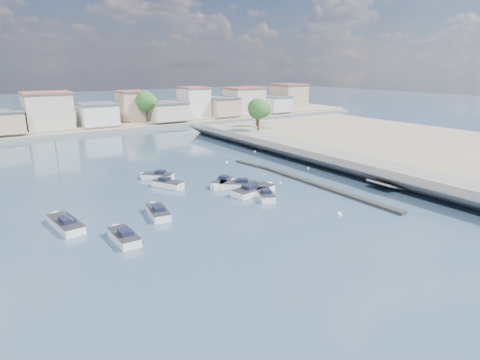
# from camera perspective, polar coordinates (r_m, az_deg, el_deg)

# --- Properties ---
(ground) EXTENTS (400.00, 400.00, 0.00)m
(ground) POSITION_cam_1_polar(r_m,az_deg,el_deg) (75.03, -9.24, 3.76)
(ground) COLOR #304761
(ground) RESTS_ON ground
(seawall_walkway) EXTENTS (5.00, 90.00, 1.80)m
(seawall_walkway) POSITION_cam_1_polar(r_m,az_deg,el_deg) (64.75, 16.52, 2.18)
(seawall_walkway) COLOR slate
(seawall_walkway) RESTS_ON ground
(seawall_embankment) EXTENTS (49.65, 90.00, 2.90)m
(seawall_embankment) POSITION_cam_1_polar(r_m,az_deg,el_deg) (82.30, 26.26, 3.99)
(seawall_embankment) COLOR slate
(seawall_embankment) RESTS_ON ground
(breakwater) EXTENTS (2.00, 31.02, 0.35)m
(breakwater) POSITION_cam_1_polar(r_m,az_deg,el_deg) (56.48, 9.12, -0.09)
(breakwater) COLOR black
(breakwater) RESTS_ON ground
(far_shore_land) EXTENTS (160.00, 40.00, 1.40)m
(far_shore_land) POSITION_cam_1_polar(r_m,az_deg,el_deg) (123.53, -19.60, 8.13)
(far_shore_land) COLOR gray
(far_shore_land) RESTS_ON ground
(far_shore_quay) EXTENTS (160.00, 2.50, 0.80)m
(far_shore_quay) POSITION_cam_1_polar(r_m,az_deg,el_deg) (103.54, -16.57, 6.87)
(far_shore_quay) COLOR slate
(far_shore_quay) RESTS_ON ground
(far_town) EXTENTS (113.01, 12.80, 8.35)m
(far_town) POSITION_cam_1_polar(r_m,az_deg,el_deg) (112.08, -12.42, 10.14)
(far_town) COLOR beige
(far_town) RESTS_ON far_shore_land
(shore_trees) EXTENTS (74.56, 38.32, 7.92)m
(shore_trees) POSITION_cam_1_polar(r_m,az_deg,el_deg) (102.95, -11.84, 10.41)
(shore_trees) COLOR #38281E
(shore_trees) RESTS_ON ground
(motorboat_a) EXTENTS (1.85, 4.96, 1.48)m
(motorboat_a) POSITION_cam_1_polar(r_m,az_deg,el_deg) (38.91, -16.29, -7.72)
(motorboat_a) COLOR white
(motorboat_a) RESTS_ON ground
(motorboat_b) EXTENTS (3.25, 4.56, 1.48)m
(motorboat_b) POSITION_cam_1_polar(r_m,az_deg,el_deg) (49.08, 3.54, -2.12)
(motorboat_b) COLOR white
(motorboat_b) RESTS_ON ground
(motorboat_c) EXTENTS (5.07, 4.44, 1.48)m
(motorboat_c) POSITION_cam_1_polar(r_m,az_deg,el_deg) (52.92, -0.49, -0.74)
(motorboat_c) COLOR white
(motorboat_c) RESTS_ON ground
(motorboat_d) EXTENTS (4.26, 3.58, 1.48)m
(motorboat_d) POSITION_cam_1_polar(r_m,az_deg,el_deg) (53.85, -2.60, -0.46)
(motorboat_d) COLOR white
(motorboat_d) RESTS_ON ground
(motorboat_e) EXTENTS (2.47, 5.03, 1.48)m
(motorboat_e) POSITION_cam_1_polar(r_m,az_deg,el_deg) (44.21, -11.64, -4.50)
(motorboat_e) COLOR white
(motorboat_e) RESTS_ON ground
(motorboat_f) EXTENTS (4.31, 4.26, 1.48)m
(motorboat_f) POSITION_cam_1_polar(r_m,az_deg,el_deg) (58.40, -11.81, 0.52)
(motorboat_f) COLOR white
(motorboat_f) RESTS_ON ground
(motorboat_g) EXTENTS (3.49, 4.73, 1.48)m
(motorboat_g) POSITION_cam_1_polar(r_m,az_deg,el_deg) (54.09, -10.06, -0.62)
(motorboat_g) COLOR white
(motorboat_g) RESTS_ON ground
(motorboat_h) EXTENTS (6.60, 3.27, 1.48)m
(motorboat_h) POSITION_cam_1_polar(r_m,az_deg,el_deg) (50.85, 2.14, -1.45)
(motorboat_h) COLOR white
(motorboat_h) RESTS_ON ground
(sailboat) EXTENTS (2.67, 6.40, 9.00)m
(sailboat) POSITION_cam_1_polar(r_m,az_deg,el_deg) (43.92, -23.65, -5.65)
(sailboat) COLOR white
(sailboat) RESTS_ON ground
(mooring_buoys) EXTENTS (12.30, 32.45, 0.41)m
(mooring_buoys) POSITION_cam_1_polar(r_m,az_deg,el_deg) (58.15, 6.34, 0.36)
(mooring_buoys) COLOR white
(mooring_buoys) RESTS_ON ground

